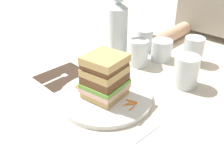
{
  "coord_description": "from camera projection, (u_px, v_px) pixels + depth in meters",
  "views": [
    {
      "loc": [
        0.45,
        -0.46,
        0.46
      ],
      "look_at": [
        -0.01,
        0.04,
        0.05
      ],
      "focal_mm": 42.77,
      "sensor_mm": 36.0,
      "label": 1
    }
  ],
  "objects": [
    {
      "name": "carrot_shred_9",
      "position": [
        133.0,
        103.0,
        0.75
      ],
      "size": [
        0.02,
        0.02,
        0.0
      ],
      "primitive_type": "cylinder",
      "rotation": [
        0.0,
        1.57,
        5.62
      ],
      "color": "orange",
      "rests_on": "main_plate"
    },
    {
      "name": "carrot_shred_10",
      "position": [
        127.0,
        104.0,
        0.75
      ],
      "size": [
        0.01,
        0.03,
        0.0
      ],
      "primitive_type": "cylinder",
      "rotation": [
        0.0,
        1.57,
        4.61
      ],
      "color": "orange",
      "rests_on": "main_plate"
    },
    {
      "name": "fork",
      "position": [
        57.0,
        77.0,
        0.9
      ],
      "size": [
        0.02,
        0.17,
        0.0
      ],
      "color": "silver",
      "rests_on": "napkin_dark"
    },
    {
      "name": "empty_tumbler_3",
      "position": [
        139.0,
        53.0,
        0.96
      ],
      "size": [
        0.07,
        0.07,
        0.1
      ],
      "primitive_type": "cylinder",
      "color": "silver",
      "rests_on": "ground_plane"
    },
    {
      "name": "main_plate",
      "position": [
        105.0,
        97.0,
        0.79
      ],
      "size": [
        0.28,
        0.28,
        0.01
      ],
      "primitive_type": "cylinder",
      "color": "white",
      "rests_on": "ground_plane"
    },
    {
      "name": "carrot_shred_2",
      "position": [
        86.0,
        87.0,
        0.82
      ],
      "size": [
        0.03,
        0.02,
        0.0
      ],
      "primitive_type": "cylinder",
      "rotation": [
        0.0,
        1.57,
        2.59
      ],
      "color": "orange",
      "rests_on": "main_plate"
    },
    {
      "name": "napkin_dark",
      "position": [
        63.0,
        76.0,
        0.91
      ],
      "size": [
        0.14,
        0.17,
        0.0
      ],
      "primitive_type": "cube",
      "rotation": [
        0.0,
        0.0,
        -0.06
      ],
      "color": "#38281E",
      "rests_on": "ground_plane"
    },
    {
      "name": "carrot_shred_8",
      "position": [
        131.0,
        104.0,
        0.75
      ],
      "size": [
        0.02,
        0.03,
        0.0
      ],
      "primitive_type": "cylinder",
      "rotation": [
        0.0,
        1.57,
        0.9
      ],
      "color": "orange",
      "rests_on": "main_plate"
    },
    {
      "name": "empty_tumbler_2",
      "position": [
        144.0,
        40.0,
        1.08
      ],
      "size": [
        0.07,
        0.07,
        0.09
      ],
      "primitive_type": "cylinder",
      "color": "silver",
      "rests_on": "ground_plane"
    },
    {
      "name": "carrot_shred_6",
      "position": [
        85.0,
        89.0,
        0.81
      ],
      "size": [
        0.02,
        0.02,
        0.0
      ],
      "primitive_type": "cylinder",
      "rotation": [
        0.0,
        1.57,
        3.91
      ],
      "color": "orange",
      "rests_on": "main_plate"
    },
    {
      "name": "sandwich",
      "position": [
        105.0,
        77.0,
        0.75
      ],
      "size": [
        0.12,
        0.13,
        0.13
      ],
      "color": "tan",
      "rests_on": "main_plate"
    },
    {
      "name": "carrot_shred_1",
      "position": [
        82.0,
        86.0,
        0.83
      ],
      "size": [
        0.02,
        0.01,
        0.0
      ],
      "primitive_type": "cylinder",
      "rotation": [
        0.0,
        1.57,
        2.68
      ],
      "color": "orange",
      "rests_on": "main_plate"
    },
    {
      "name": "carrot_shred_7",
      "position": [
        131.0,
        101.0,
        0.76
      ],
      "size": [
        0.03,
        0.01,
        0.0
      ],
      "primitive_type": "cylinder",
      "rotation": [
        0.0,
        1.57,
        3.49
      ],
      "color": "orange",
      "rests_on": "main_plate"
    },
    {
      "name": "carrot_shred_0",
      "position": [
        80.0,
        88.0,
        0.82
      ],
      "size": [
        0.02,
        0.02,
        0.0
      ],
      "primitive_type": "cylinder",
      "rotation": [
        0.0,
        1.57,
        0.99
      ],
      "color": "orange",
      "rests_on": "main_plate"
    },
    {
      "name": "empty_tumbler_1",
      "position": [
        162.0,
        50.0,
        1.01
      ],
      "size": [
        0.08,
        0.08,
        0.08
      ],
      "primitive_type": "cylinder",
      "color": "silver",
      "rests_on": "ground_plane"
    },
    {
      "name": "juice_glass",
      "position": [
        186.0,
        73.0,
        0.84
      ],
      "size": [
        0.08,
        0.08,
        0.1
      ],
      "color": "white",
      "rests_on": "ground_plane"
    },
    {
      "name": "carrot_shred_4",
      "position": [
        86.0,
        83.0,
        0.84
      ],
      "size": [
        0.02,
        0.02,
        0.0
      ],
      "primitive_type": "cylinder",
      "rotation": [
        0.0,
        1.57,
        5.43
      ],
      "color": "orange",
      "rests_on": "main_plate"
    },
    {
      "name": "knife",
      "position": [
        157.0,
        125.0,
        0.69
      ],
      "size": [
        0.03,
        0.2,
        0.0
      ],
      "color": "silver",
      "rests_on": "ground_plane"
    },
    {
      "name": "empty_tumbler_0",
      "position": [
        193.0,
        50.0,
        0.98
      ],
      "size": [
        0.07,
        0.07,
        0.1
      ],
      "primitive_type": "cylinder",
      "color": "silver",
      "rests_on": "ground_plane"
    },
    {
      "name": "water_bottle",
      "position": [
        118.0,
        29.0,
        0.99
      ],
      "size": [
        0.07,
        0.07,
        0.25
      ],
      "color": "silver",
      "rests_on": "ground_plane"
    },
    {
      "name": "ground_plane",
      "position": [
        107.0,
        102.0,
        0.78
      ],
      "size": [
        3.0,
        3.0,
        0.0
      ],
      "primitive_type": "plane",
      "color": "beige"
    },
    {
      "name": "carrot_shred_5",
      "position": [
        81.0,
        86.0,
        0.83
      ],
      "size": [
        0.03,
        0.01,
        0.0
      ],
      "primitive_type": "cylinder",
      "rotation": [
        0.0,
        1.57,
        5.94
      ],
      "color": "orange",
      "rests_on": "main_plate"
    },
    {
      "name": "carrot_shred_3",
      "position": [
        77.0,
        85.0,
        0.83
      ],
      "size": [
        0.02,
        0.03,
        0.0
      ],
      "primitive_type": "cylinder",
      "rotation": [
        0.0,
        1.57,
        5.13
      ],
      "color": "orange",
      "rests_on": "main_plate"
    },
    {
      "name": "carrot_shred_11",
      "position": [
        132.0,
        109.0,
        0.73
      ],
      "size": [
        0.0,
        0.02,
        0.0
      ],
      "primitive_type": "cylinder",
      "rotation": [
        0.0,
        1.57,
        4.72
      ],
      "color": "orange",
      "rests_on": "main_plate"
    }
  ]
}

